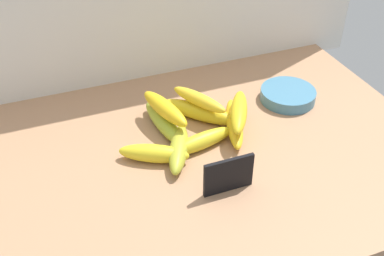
{
  "coord_description": "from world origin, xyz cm",
  "views": [
    {
      "loc": [
        -32.85,
        -77.25,
        73.41
      ],
      "look_at": [
        -1.6,
        3.78,
        8.0
      ],
      "focal_mm": 44.02,
      "sensor_mm": 36.0,
      "label": 1
    }
  ],
  "objects_px": {
    "banana_2": "(200,141)",
    "banana_3": "(200,112)",
    "banana_6": "(239,112)",
    "banana_1": "(234,123)",
    "chalkboard_sign": "(230,176)",
    "banana_4": "(164,123)",
    "fruit_bowl": "(288,95)",
    "banana_5": "(179,149)",
    "banana_0": "(154,153)",
    "banana_7": "(199,99)",
    "banana_8": "(165,108)"
  },
  "relations": [
    {
      "from": "fruit_bowl",
      "to": "banana_7",
      "type": "height_order",
      "value": "banana_7"
    },
    {
      "from": "banana_1",
      "to": "banana_3",
      "type": "distance_m",
      "value": 0.1
    },
    {
      "from": "fruit_bowl",
      "to": "banana_5",
      "type": "bearing_deg",
      "value": -162.1
    },
    {
      "from": "banana_5",
      "to": "banana_6",
      "type": "relative_size",
      "value": 1.0
    },
    {
      "from": "banana_5",
      "to": "banana_8",
      "type": "relative_size",
      "value": 1.0
    },
    {
      "from": "banana_1",
      "to": "banana_3",
      "type": "height_order",
      "value": "banana_3"
    },
    {
      "from": "banana_1",
      "to": "banana_4",
      "type": "relative_size",
      "value": 1.04
    },
    {
      "from": "banana_5",
      "to": "banana_8",
      "type": "height_order",
      "value": "banana_8"
    },
    {
      "from": "banana_1",
      "to": "banana_3",
      "type": "xyz_separation_m",
      "value": [
        -0.06,
        0.07,
        0.0
      ]
    },
    {
      "from": "banana_1",
      "to": "chalkboard_sign",
      "type": "bearing_deg",
      "value": -118.06
    },
    {
      "from": "banana_1",
      "to": "banana_8",
      "type": "relative_size",
      "value": 1.15
    },
    {
      "from": "banana_5",
      "to": "banana_0",
      "type": "bearing_deg",
      "value": 176.1
    },
    {
      "from": "banana_5",
      "to": "banana_6",
      "type": "xyz_separation_m",
      "value": [
        0.17,
        0.04,
        0.04
      ]
    },
    {
      "from": "banana_0",
      "to": "banana_4",
      "type": "xyz_separation_m",
      "value": [
        0.06,
        0.1,
        -0.0
      ]
    },
    {
      "from": "banana_2",
      "to": "banana_4",
      "type": "distance_m",
      "value": 0.11
    },
    {
      "from": "banana_4",
      "to": "banana_6",
      "type": "xyz_separation_m",
      "value": [
        0.17,
        -0.07,
        0.04
      ]
    },
    {
      "from": "chalkboard_sign",
      "to": "banana_6",
      "type": "height_order",
      "value": "chalkboard_sign"
    },
    {
      "from": "banana_1",
      "to": "banana_6",
      "type": "distance_m",
      "value": 0.04
    },
    {
      "from": "chalkboard_sign",
      "to": "banana_3",
      "type": "relative_size",
      "value": 0.53
    },
    {
      "from": "fruit_bowl",
      "to": "banana_6",
      "type": "height_order",
      "value": "banana_6"
    },
    {
      "from": "banana_6",
      "to": "banana_7",
      "type": "height_order",
      "value": "banana_6"
    },
    {
      "from": "banana_3",
      "to": "banana_7",
      "type": "bearing_deg",
      "value": -164.54
    },
    {
      "from": "banana_2",
      "to": "banana_8",
      "type": "distance_m",
      "value": 0.12
    },
    {
      "from": "fruit_bowl",
      "to": "banana_3",
      "type": "xyz_separation_m",
      "value": [
        -0.25,
        0.0,
        0.01
      ]
    },
    {
      "from": "banana_3",
      "to": "banana_2",
      "type": "bearing_deg",
      "value": -111.47
    },
    {
      "from": "chalkboard_sign",
      "to": "banana_4",
      "type": "distance_m",
      "value": 0.26
    },
    {
      "from": "chalkboard_sign",
      "to": "banana_8",
      "type": "distance_m",
      "value": 0.26
    },
    {
      "from": "banana_6",
      "to": "banana_8",
      "type": "bearing_deg",
      "value": 155.69
    },
    {
      "from": "chalkboard_sign",
      "to": "banana_4",
      "type": "height_order",
      "value": "chalkboard_sign"
    },
    {
      "from": "chalkboard_sign",
      "to": "banana_5",
      "type": "distance_m",
      "value": 0.16
    },
    {
      "from": "banana_2",
      "to": "banana_7",
      "type": "height_order",
      "value": "banana_7"
    },
    {
      "from": "chalkboard_sign",
      "to": "banana_3",
      "type": "xyz_separation_m",
      "value": [
        0.04,
        0.26,
        -0.02
      ]
    },
    {
      "from": "chalkboard_sign",
      "to": "banana_1",
      "type": "distance_m",
      "value": 0.21
    },
    {
      "from": "banana_6",
      "to": "banana_1",
      "type": "bearing_deg",
      "value": 121.83
    },
    {
      "from": "fruit_bowl",
      "to": "chalkboard_sign",
      "type": "bearing_deg",
      "value": -138.73
    },
    {
      "from": "banana_7",
      "to": "banana_1",
      "type": "bearing_deg",
      "value": -47.86
    },
    {
      "from": "banana_7",
      "to": "banana_8",
      "type": "relative_size",
      "value": 0.94
    },
    {
      "from": "banana_2",
      "to": "banana_3",
      "type": "height_order",
      "value": "banana_3"
    },
    {
      "from": "banana_3",
      "to": "banana_8",
      "type": "distance_m",
      "value": 0.1
    },
    {
      "from": "banana_3",
      "to": "banana_8",
      "type": "height_order",
      "value": "banana_8"
    },
    {
      "from": "banana_2",
      "to": "banana_6",
      "type": "bearing_deg",
      "value": 13.93
    },
    {
      "from": "chalkboard_sign",
      "to": "banana_8",
      "type": "relative_size",
      "value": 0.63
    },
    {
      "from": "chalkboard_sign",
      "to": "banana_2",
      "type": "xyz_separation_m",
      "value": [
        -0.01,
        0.15,
        -0.02
      ]
    },
    {
      "from": "banana_7",
      "to": "banana_5",
      "type": "bearing_deg",
      "value": -129.49
    },
    {
      "from": "banana_2",
      "to": "banana_4",
      "type": "xyz_separation_m",
      "value": [
        -0.06,
        0.1,
        0.0
      ]
    },
    {
      "from": "chalkboard_sign",
      "to": "banana_2",
      "type": "height_order",
      "value": "chalkboard_sign"
    },
    {
      "from": "banana_1",
      "to": "banana_4",
      "type": "bearing_deg",
      "value": 158.96
    },
    {
      "from": "banana_1",
      "to": "banana_5",
      "type": "xyz_separation_m",
      "value": [
        -0.16,
        -0.05,
        0.0
      ]
    },
    {
      "from": "banana_0",
      "to": "banana_2",
      "type": "bearing_deg",
      "value": 2.32
    },
    {
      "from": "banana_0",
      "to": "banana_2",
      "type": "distance_m",
      "value": 0.11
    }
  ]
}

